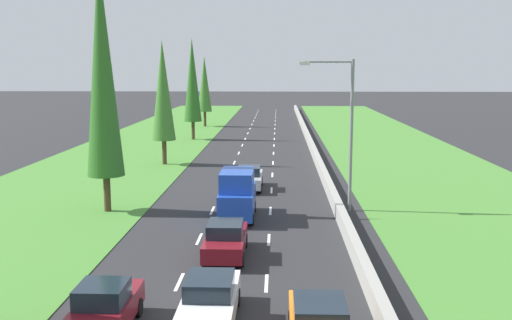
% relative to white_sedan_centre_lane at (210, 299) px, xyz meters
% --- Properties ---
extents(ground_plane, '(300.00, 300.00, 0.00)m').
position_rel_white_sedan_centre_lane_xyz_m(ground_plane, '(0.08, 42.68, -0.81)').
color(ground_plane, '#28282B').
rests_on(ground_plane, ground).
extents(grass_verge_left, '(14.00, 140.00, 0.04)m').
position_rel_white_sedan_centre_lane_xyz_m(grass_verge_left, '(-12.57, 42.68, -0.79)').
color(grass_verge_left, '#478433').
rests_on(grass_verge_left, ground).
extents(grass_verge_right, '(14.00, 140.00, 0.04)m').
position_rel_white_sedan_centre_lane_xyz_m(grass_verge_right, '(14.43, 42.68, -0.79)').
color(grass_verge_right, '#478433').
rests_on(grass_verge_right, ground).
extents(median_barrier, '(0.44, 120.00, 0.85)m').
position_rel_white_sedan_centre_lane_xyz_m(median_barrier, '(5.78, 42.68, -0.39)').
color(median_barrier, '#9E9B93').
rests_on(median_barrier, ground).
extents(lane_markings, '(3.64, 116.00, 0.01)m').
position_rel_white_sedan_centre_lane_xyz_m(lane_markings, '(0.08, 42.68, -0.81)').
color(lane_markings, white).
rests_on(lane_markings, ground).
extents(white_sedan_centre_lane, '(1.82, 4.50, 1.64)m').
position_rel_white_sedan_centre_lane_xyz_m(white_sedan_centre_lane, '(0.00, 0.00, 0.00)').
color(white_sedan_centre_lane, white).
rests_on(white_sedan_centre_lane, ground).
extents(maroon_hatchback_left_lane, '(1.74, 3.90, 1.72)m').
position_rel_white_sedan_centre_lane_xyz_m(maroon_hatchback_left_lane, '(-3.31, -0.90, 0.02)').
color(maroon_hatchback_left_lane, maroon).
rests_on(maroon_hatchback_left_lane, ground).
extents(maroon_sedan_centre_lane, '(1.82, 4.50, 1.64)m').
position_rel_white_sedan_centre_lane_xyz_m(maroon_sedan_centre_lane, '(-0.09, 6.97, 0.00)').
color(maroon_sedan_centre_lane, maroon).
rests_on(maroon_sedan_centre_lane, ground).
extents(blue_van_centre_lane, '(1.96, 4.90, 2.82)m').
position_rel_white_sedan_centre_lane_xyz_m(blue_van_centre_lane, '(-0.02, 13.85, 0.59)').
color(blue_van_centre_lane, '#1E47B7').
rests_on(blue_van_centre_lane, ground).
extents(silver_sedan_centre_lane, '(1.82, 4.50, 1.64)m').
position_rel_white_sedan_centre_lane_xyz_m(silver_sedan_centre_lane, '(0.24, 22.09, 0.00)').
color(silver_sedan_centre_lane, silver).
rests_on(silver_sedan_centre_lane, ground).
extents(poplar_tree_second, '(2.17, 2.17, 14.94)m').
position_rel_white_sedan_centre_lane_xyz_m(poplar_tree_second, '(-7.89, 15.18, 7.71)').
color(poplar_tree_second, '#4C3823').
rests_on(poplar_tree_second, ground).
extents(poplar_tree_third, '(2.07, 2.07, 10.89)m').
position_rel_white_sedan_centre_lane_xyz_m(poplar_tree_third, '(-7.78, 32.47, 5.68)').
color(poplar_tree_third, '#4C3823').
rests_on(poplar_tree_third, ground).
extents(poplar_tree_fourth, '(2.10, 2.10, 11.92)m').
position_rel_white_sedan_centre_lane_xyz_m(poplar_tree_fourth, '(-7.83, 50.68, 6.20)').
color(poplar_tree_fourth, '#4C3823').
rests_on(poplar_tree_fourth, ground).
extents(poplar_tree_fifth, '(2.05, 2.05, 10.16)m').
position_rel_white_sedan_centre_lane_xyz_m(poplar_tree_fifth, '(-8.37, 66.48, 5.31)').
color(poplar_tree_fifth, '#4C3823').
rests_on(poplar_tree_fifth, ground).
extents(street_light_mast, '(3.20, 0.28, 9.00)m').
position_rel_white_sedan_centre_lane_xyz_m(street_light_mast, '(6.23, 15.92, 4.42)').
color(street_light_mast, gray).
rests_on(street_light_mast, ground).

